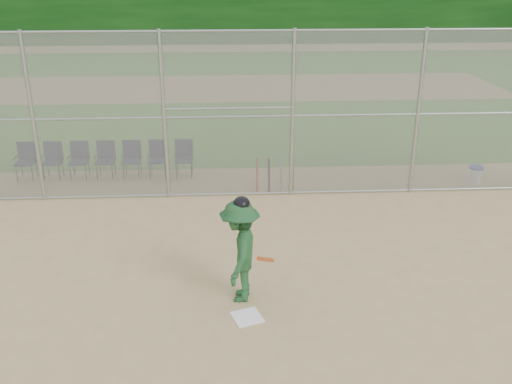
{
  "coord_description": "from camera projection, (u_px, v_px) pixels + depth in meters",
  "views": [
    {
      "loc": [
        -0.58,
        -8.02,
        5.38
      ],
      "look_at": [
        0.0,
        2.5,
        1.1
      ],
      "focal_mm": 40.0,
      "sensor_mm": 36.0,
      "label": 1
    }
  ],
  "objects": [
    {
      "name": "chair_4",
      "position": [
        132.0,
        160.0,
        15.12
      ],
      "size": [
        0.54,
        0.52,
        0.96
      ],
      "primitive_type": null,
      "color": "#10163A",
      "rests_on": "ground"
    },
    {
      "name": "chair_5",
      "position": [
        158.0,
        159.0,
        15.16
      ],
      "size": [
        0.54,
        0.52,
        0.96
      ],
      "primitive_type": null,
      "color": "#10163A",
      "rests_on": "ground"
    },
    {
      "name": "backstop_fence",
      "position": [
        250.0,
        114.0,
        13.32
      ],
      "size": [
        16.09,
        0.09,
        4.0
      ],
      "color": "gray",
      "rests_on": "ground"
    },
    {
      "name": "dirt_patch_far",
      "position": [
        237.0,
        87.0,
        26.12
      ],
      "size": [
        24.0,
        24.0,
        0.0
      ],
      "primitive_type": "plane",
      "color": "tan",
      "rests_on": "ground"
    },
    {
      "name": "chair_2",
      "position": [
        79.0,
        161.0,
        15.05
      ],
      "size": [
        0.54,
        0.52,
        0.96
      ],
      "primitive_type": null,
      "color": "#10163A",
      "rests_on": "ground"
    },
    {
      "name": "home_plate",
      "position": [
        247.0,
        317.0,
        9.26
      ],
      "size": [
        0.57,
        0.57,
        0.02
      ],
      "primitive_type": "cube",
      "rotation": [
        0.0,
        0.0,
        0.33
      ],
      "color": "white",
      "rests_on": "ground"
    },
    {
      "name": "chair_6",
      "position": [
        184.0,
        159.0,
        15.19
      ],
      "size": [
        0.54,
        0.52,
        0.96
      ],
      "primitive_type": null,
      "color": "#10163A",
      "rests_on": "ground"
    },
    {
      "name": "water_cooler",
      "position": [
        475.0,
        175.0,
        14.78
      ],
      "size": [
        0.36,
        0.36,
        0.46
      ],
      "color": "white",
      "rests_on": "ground"
    },
    {
      "name": "grass_strip",
      "position": [
        237.0,
        87.0,
        26.12
      ],
      "size": [
        100.0,
        100.0,
        0.0
      ],
      "primitive_type": "plane",
      "color": "#31671E",
      "rests_on": "ground"
    },
    {
      "name": "chair_1",
      "position": [
        52.0,
        161.0,
        15.01
      ],
      "size": [
        0.54,
        0.52,
        0.96
      ],
      "primitive_type": null,
      "color": "#10163A",
      "rests_on": "ground"
    },
    {
      "name": "batter_at_plate",
      "position": [
        240.0,
        251.0,
        9.47
      ],
      "size": [
        1.0,
        1.4,
        1.88
      ],
      "color": "#1F4E27",
      "rests_on": "ground"
    },
    {
      "name": "spare_bats",
      "position": [
        275.0,
        175.0,
        14.24
      ],
      "size": [
        0.96,
        0.32,
        0.84
      ],
      "color": "#D84C14",
      "rests_on": "ground"
    },
    {
      "name": "ground",
      "position": [
        264.0,
        310.0,
        9.47
      ],
      "size": [
        100.0,
        100.0,
        0.0
      ],
      "primitive_type": "plane",
      "color": "tan",
      "rests_on": "ground"
    },
    {
      "name": "chair_3",
      "position": [
        105.0,
        160.0,
        15.08
      ],
      "size": [
        0.54,
        0.52,
        0.96
      ],
      "primitive_type": null,
      "color": "#10163A",
      "rests_on": "ground"
    },
    {
      "name": "chair_0",
      "position": [
        25.0,
        162.0,
        14.98
      ],
      "size": [
        0.54,
        0.52,
        0.96
      ],
      "primitive_type": null,
      "color": "#10163A",
      "rests_on": "ground"
    }
  ]
}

